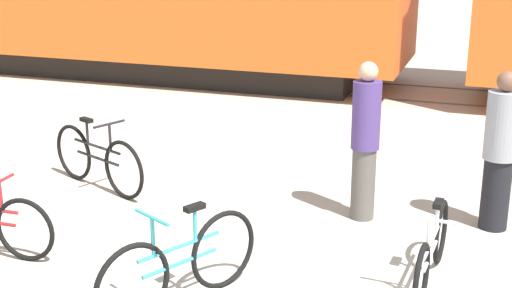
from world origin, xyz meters
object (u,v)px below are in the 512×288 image
Objects in this scene: bicycle_silver at (432,252)px; bicycle_black at (98,159)px; bicycle_teal at (180,265)px; person_in_grey at (500,152)px; person_in_purple at (365,141)px.

bicycle_black reaches higher than bicycle_silver.
person_in_grey reaches higher than bicycle_teal.
bicycle_silver is 2.34m from bicycle_teal.
bicycle_black is 1.07× the size of bicycle_teal.
bicycle_silver is at bearing -138.29° from person_in_purple.
bicycle_silver is at bearing 28.37° from bicycle_teal.
bicycle_black is 0.95× the size of person_in_grey.
bicycle_black is (-4.34, 1.26, 0.05)m from bicycle_silver.
person_in_purple reaches higher than bicycle_teal.
bicycle_teal reaches higher than bicycle_silver.
bicycle_teal is at bearing 18.06° from person_in_grey.
person_in_grey reaches higher than bicycle_black.
person_in_purple is at bearing 123.18° from bicycle_silver.
person_in_grey is 0.97× the size of person_in_purple.
person_in_grey is at bearing 4.29° from bicycle_black.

